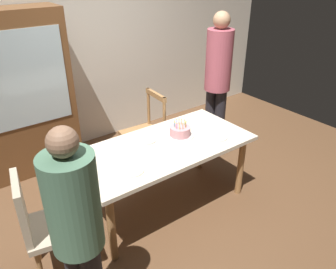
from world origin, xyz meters
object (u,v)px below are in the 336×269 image
Objects in this scene: birthday_cake at (180,132)px; person_guest at (218,77)px; plate_far_side at (145,139)px; chair_upholstered at (41,222)px; dining_table at (164,153)px; china_cabinet at (21,96)px; plate_near_guest at (217,137)px; person_celebrant at (77,228)px; chair_spindle_back at (145,134)px; plate_near_celebrant at (131,170)px.

birthday_cake is 1.12m from person_guest.
chair_upholstered is at bearing -164.87° from plate_far_side.
person_guest is (1.22, 0.53, 0.40)m from dining_table.
chair_upholstered is at bearing -103.59° from china_cabinet.
china_cabinet reaches higher than plate_near_guest.
chair_upholstered is at bearing 177.89° from plate_near_guest.
person_celebrant is 0.83× the size of china_cabinet.
plate_far_side is at bearing 40.22° from person_celebrant.
plate_near_guest is 0.12× the size of china_cabinet.
dining_table is at bearing -65.39° from plate_far_side.
birthday_cake reaches higher than plate_near_guest.
chair_spindle_back is (-0.28, 0.94, -0.28)m from plate_near_guest.
dining_table is 0.23m from plate_far_side.
person_celebrant is (-0.71, -0.55, 0.17)m from plate_near_celebrant.
plate_near_celebrant is at bearing -135.86° from plate_far_side.
person_celebrant is at bearing -139.78° from plate_far_side.
birthday_cake is 0.29× the size of chair_spindle_back.
person_guest is at bearing 23.10° from plate_near_celebrant.
plate_near_celebrant is 0.12× the size of china_cabinet.
chair_spindle_back is 1.47m from china_cabinet.
chair_upholstered is 0.50× the size of china_cabinet.
person_celebrant reaches higher than chair_upholstered.
birthday_cake is 0.29× the size of chair_upholstered.
china_cabinet is (-1.11, 1.51, 0.17)m from birthday_cake.
person_guest reaches higher than plate_near_celebrant.
plate_near_celebrant is 1.02m from plate_near_guest.
plate_near_celebrant is at bearing -128.26° from chair_spindle_back.
chair_spindle_back is at bearing -35.84° from china_cabinet.
birthday_cake is 0.15× the size of person_guest.
plate_far_side is at bearing 15.13° from chair_upholstered.
person_celebrant is (-1.73, -0.55, 0.17)m from plate_near_guest.
person_guest is at bearing 23.67° from dining_table.
plate_near_guest is 0.23× the size of chair_spindle_back.
china_cabinet reaches higher than dining_table.
plate_near_guest is 0.23× the size of chair_upholstered.
chair_spindle_back is at bearing 29.78° from chair_upholstered.
plate_near_guest is 1.02m from chair_spindle_back.
person_celebrant is at bearing -142.20° from plate_near_celebrant.
birthday_cake is 0.38m from plate_near_guest.
dining_table is 8.05× the size of plate_near_guest.
china_cabinet is (-1.40, 1.75, 0.22)m from plate_near_guest.
chair_spindle_back is 0.60× the size of person_celebrant.
dining_table is at bearing 31.87° from person_celebrant.
person_celebrant is 2.74m from person_guest.
chair_upholstered is (-0.79, 0.07, -0.20)m from plate_near_celebrant.
person_guest is at bearing -26.20° from china_cabinet.
birthday_cake is at bearing 6.66° from chair_upholstered.
dining_table is 0.57m from plate_near_guest.
birthday_cake is at bearing 28.92° from person_celebrant.
person_celebrant reaches higher than plate_near_guest.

